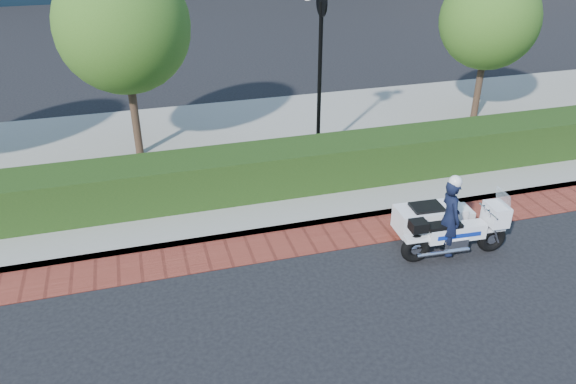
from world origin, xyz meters
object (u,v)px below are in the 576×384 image
object	(u,v)px
lamppost	(320,47)
police_motorcycle	(444,222)
tree_b	(123,26)
tree_c	(489,20)

from	to	relation	value
lamppost	police_motorcycle	distance (m)	5.33
lamppost	police_motorcycle	xyz separation A→B (m)	(0.99, -4.68, -2.36)
tree_b	police_motorcycle	xyz separation A→B (m)	(5.49, -5.98, -2.83)
lamppost	tree_c	size ratio (longest dim) A/B	0.98
tree_b	tree_c	size ratio (longest dim) A/B	1.14
lamppost	tree_b	distance (m)	4.71
tree_c	police_motorcycle	size ratio (longest dim) A/B	1.98
tree_b	tree_c	world-z (taller)	tree_b
tree_c	police_motorcycle	bearing A→B (deg)	-127.03
lamppost	tree_b	xyz separation A→B (m)	(-4.50, 1.30, 0.48)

